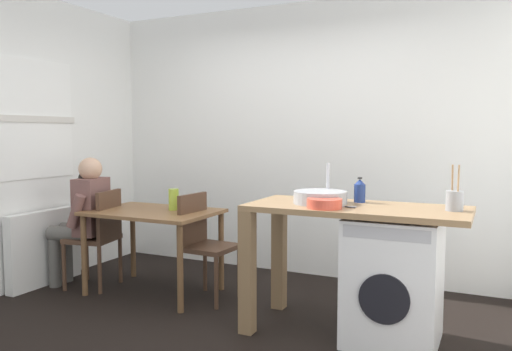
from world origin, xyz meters
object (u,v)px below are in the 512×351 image
Objects in this scene: dining_table at (153,221)px; vase at (174,199)px; utensil_crock at (455,200)px; chair_opposite at (203,240)px; bottle_tall_green at (360,191)px; mixing_bowl at (324,203)px; washing_machine at (393,280)px; seated_person at (83,215)px; chair_person_seat at (99,233)px.

dining_table is 0.26m from vase.
dining_table is 3.67× the size of utensil_crock.
chair_opposite is 3.00× the size of utensil_crock.
bottle_tall_green is 0.61× the size of utensil_crock.
dining_table is at bearing 167.34° from mixing_bowl.
washing_machine is 2.87× the size of utensil_crock.
seated_person reaches higher than vase.
chair_person_seat and chair_opposite have the same top height.
chair_opposite is 2.08m from utensil_crock.
seated_person is at bearing -78.05° from chair_opposite.
bottle_tall_green is (-0.29, 0.19, 0.57)m from washing_machine.
utensil_crock is at bearing -5.63° from vase.
bottle_tall_green reaches higher than vase.
chair_opposite is 1.67m from washing_machine.
chair_opposite is 3.81× the size of mixing_bowl.
utensil_crock is at bearing -3.01° from dining_table.
mixing_bowl is 1.62m from vase.
vase is (-1.69, 0.10, -0.17)m from bottle_tall_green.
vase reaches higher than chair_person_seat.
dining_table is 0.50m from chair_opposite.
chair_opposite is 1.20m from seated_person.
bottle_tall_green is 0.97× the size of vase.
seated_person reaches higher than chair_opposite.
chair_person_seat is at bearing 179.15° from utensil_crock.
utensil_crock reaches higher than chair_opposite.
mixing_bowl is at bearing -155.24° from washing_machine.
chair_person_seat is 2.44m from bottle_tall_green.
chair_person_seat is 3.08m from utensil_crock.
chair_opposite is 1.05× the size of washing_machine.
utensil_crock is at bearing -101.87° from chair_person_seat.
vase is at bearing -94.21° from chair_opposite.
chair_person_seat reaches higher than dining_table.
utensil_crock is at bearing 17.43° from mixing_bowl.
vase is at bearing -86.09° from chair_person_seat.
bottle_tall_green is 1.70m from vase.
washing_machine reaches higher than dining_table.
chair_person_seat is 3.00× the size of utensil_crock.
seated_person reaches higher than chair_person_seat.
seated_person is 6.53× the size of bottle_tall_green.
seated_person is at bearing 178.65° from washing_machine.
mixing_bowl reaches higher than chair_opposite.
dining_table is 1.22× the size of chair_opposite.
seated_person is 6.36× the size of vase.
seated_person is (-0.70, -0.12, 0.03)m from dining_table.
utensil_crock is at bearing 8.10° from washing_machine.
chair_person_seat is 4.90× the size of bottle_tall_green.
mixing_bowl is at bearing -162.57° from utensil_crock.
bottle_tall_green is at bearing -98.84° from chair_person_seat.
chair_person_seat is 2.67m from washing_machine.
dining_table is 2.52m from utensil_crock.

